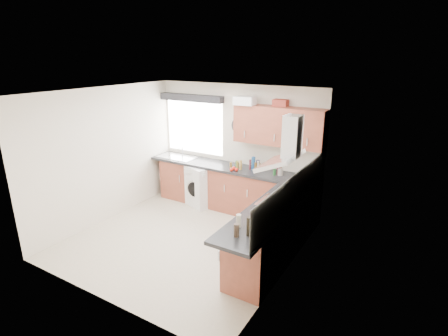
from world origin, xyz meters
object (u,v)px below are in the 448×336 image
Objects in this scene: oven at (275,232)px; extractor_hood at (286,148)px; washing_machine at (202,185)px; upper_cabinets at (279,126)px.

extractor_hood is (0.10, -0.00, 1.34)m from oven.
oven is 1.35m from extractor_hood.
oven is 0.99× the size of washing_machine.
upper_cabinets is 1.98× the size of washing_machine.
oven is 0.50× the size of upper_cabinets.
washing_machine is (-1.55, -0.23, -1.37)m from upper_cabinets.
washing_machine is at bearing 152.39° from oven.
upper_cabinets reaches higher than oven.
extractor_hood reaches higher than oven.
upper_cabinets is at bearing 28.19° from washing_machine.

